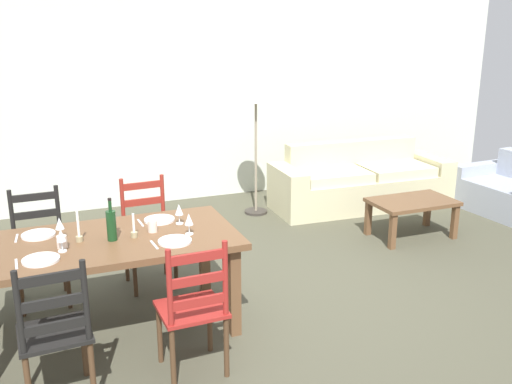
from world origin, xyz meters
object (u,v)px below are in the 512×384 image
dining_table (107,250)px  wine_glass_far_left (60,224)px  dining_chair_near_left (55,333)px  wine_glass_near_left (61,236)px  wine_glass_far_right (179,210)px  dining_chair_far_left (40,248)px  coffee_cup_secondary (62,242)px  dining_chair_near_right (193,308)px  couch (359,183)px  coffee_table (412,206)px  standing_lamp (256,99)px  dining_chair_far_right (148,233)px  coffee_cup_primary (153,226)px  wine_glass_near_right (189,220)px  armchair_upholstered (512,193)px  wine_bottle (111,225)px

dining_table → wine_glass_far_left: wine_glass_far_left is taller
dining_chair_near_left → wine_glass_near_left: dining_chair_near_left is taller
dining_table → wine_glass_far_right: (0.58, 0.12, 0.20)m
dining_chair_far_left → coffee_cup_secondary: bearing=-79.2°
dining_chair_near_right → wine_glass_near_left: size_ratio=5.96×
wine_glass_far_right → wine_glass_far_left: bearing=179.7°
wine_glass_far_right → couch: wine_glass_far_right is taller
dining_chair_far_left → coffee_table: size_ratio=1.07×
dining_chair_far_left → wine_glass_near_left: (0.15, -0.87, 0.38)m
couch → coffee_table: couch is taller
coffee_cup_secondary → dining_chair_far_left: bearing=100.8°
wine_glass_far_right → standing_lamp: bearing=54.8°
dining_chair_far_right → coffee_cup_primary: (-0.10, -0.73, 0.32)m
wine_glass_far_right → coffee_table: 2.90m
dining_table → wine_glass_near_left: 0.39m
dining_chair_near_right → wine_glass_near_right: dining_chair_near_right is taller
wine_glass_near_right → coffee_table: size_ratio=0.18×
dining_chair_near_left → dining_chair_near_right: same height
dining_chair_far_left → armchair_upholstered: bearing=3.8°
dining_chair_far_right → coffee_cup_primary: bearing=-97.5°
coffee_cup_primary → couch: (3.08, 2.04, -0.50)m
wine_glass_far_right → coffee_cup_secondary: 0.91m
dining_chair_near_left → coffee_table: size_ratio=1.07×
dining_table → standing_lamp: standing_lamp is taller
dining_table → dining_chair_near_right: (0.43, -0.76, -0.19)m
coffee_cup_primary → coffee_cup_secondary: size_ratio=1.00×
dining_chair_far_right → wine_glass_far_left: bearing=-139.9°
coffee_table → armchair_upholstered: size_ratio=0.75×
wine_glass_near_right → dining_chair_near_left: bearing=-148.7°
coffee_table → dining_chair_near_right: bearing=-151.2°
dining_chair_far_right → wine_glass_far_left: (-0.75, -0.63, 0.38)m
coffee_cup_primary → armchair_upholstered: 4.85m
coffee_table → dining_chair_far_left: bearing=-178.4°
wine_glass_near_right → couch: (2.84, 2.19, -0.57)m
dining_chair_far_right → armchair_upholstered: 4.62m
wine_glass_near_right → standing_lamp: (1.49, 2.37, 0.55)m
dining_chair_far_left → couch: dining_chair_far_left is taller
wine_bottle → wine_glass_near_right: (0.55, -0.09, -0.01)m
wine_glass_near_left → armchair_upholstered: 5.52m
dining_chair_near_left → wine_bottle: (0.46, 0.70, 0.39)m
coffee_table → wine_glass_near_left: bearing=-165.0°
dining_table → dining_chair_far_right: dining_chair_far_right is taller
coffee_cup_primary → wine_glass_far_left: bearing=171.0°
dining_chair_near_right → couch: dining_chair_near_right is taller
couch → dining_chair_near_left: bearing=-143.9°
coffee_cup_secondary → standing_lamp: (2.38, 2.31, 0.62)m
wine_bottle → coffee_table: bearing=15.0°
dining_chair_far_left → armchair_upholstered: (5.50, 0.36, -0.23)m
wine_glass_far_right → wine_glass_near_left: bearing=-164.0°
standing_lamp → dining_chair_far_left: bearing=-149.2°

